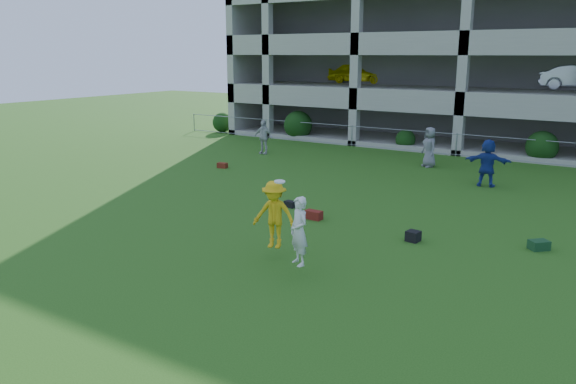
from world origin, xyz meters
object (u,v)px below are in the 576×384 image
Objects in this scene: bystander_d at (487,163)px; parking_garage at (504,40)px; bystander_b at (263,137)px; crate_d at (413,236)px; bystander_c at (429,147)px; frisbee_contest at (280,218)px.

bystander_d is 15.95m from parking_garage.
bystander_b reaches higher than crate_d.
bystander_d is at bearing 89.78° from crate_d.
crate_d is at bearing -82.57° from parking_garage.
parking_garage is at bearing 128.74° from bystander_c.
bystander_d reaches higher than bystander_c.
bystander_b is 0.06× the size of parking_garage.
bystander_c is 4.20m from bystander_d.
bystander_b is at bearing 126.56° from frisbee_contest.
frisbee_contest is at bearing 71.58° from bystander_d.
bystander_d is at bearing 1.10° from bystander_c.
bystander_c is 0.06× the size of parking_garage.
frisbee_contest is 0.07× the size of parking_garage.
bystander_c is 11.24m from crate_d.
bystander_b is 0.96× the size of bystander_c.
bystander_d reaches higher than bystander_b.
bystander_b is at bearing -13.35° from bystander_d.
bystander_c is at bearing 93.80° from frisbee_contest.
frisbee_contest is at bearing -88.51° from parking_garage.
crate_d is 4.23m from frisbee_contest.
bystander_b is 15.97m from frisbee_contest.
bystander_d is 0.06× the size of parking_garage.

